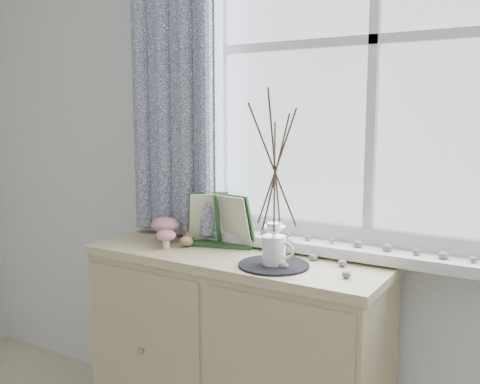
% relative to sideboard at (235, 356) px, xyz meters
% --- Properties ---
extents(sideboard, '(1.20, 0.45, 0.85)m').
position_rel_sideboard_xyz_m(sideboard, '(0.00, 0.00, 0.00)').
color(sideboard, '#CEB690').
rests_on(sideboard, ground).
extents(botanical_book, '(0.35, 0.22, 0.23)m').
position_rel_sideboard_xyz_m(botanical_book, '(-0.12, 0.04, 0.54)').
color(botanical_book, '#1F4020').
rests_on(botanical_book, sideboard).
extents(toadstool_cluster, '(0.16, 0.17, 0.11)m').
position_rel_sideboard_xyz_m(toadstool_cluster, '(-0.32, -0.03, 0.49)').
color(toadstool_cluster, white).
rests_on(toadstool_cluster, sideboard).
extents(wooden_eggs, '(0.09, 0.11, 0.06)m').
position_rel_sideboard_xyz_m(wooden_eggs, '(-0.24, 0.01, 0.45)').
color(wooden_eggs, tan).
rests_on(wooden_eggs, sideboard).
extents(songbird_figurine, '(0.16, 0.10, 0.08)m').
position_rel_sideboard_xyz_m(songbird_figurine, '(0.16, 0.07, 0.46)').
color(songbird_figurine, beige).
rests_on(songbird_figurine, sideboard).
extents(crocheted_doily, '(0.25, 0.25, 0.01)m').
position_rel_sideboard_xyz_m(crocheted_doily, '(0.21, -0.08, 0.43)').
color(crocheted_doily, black).
rests_on(crocheted_doily, sideboard).
extents(twig_pitcher, '(0.25, 0.25, 0.63)m').
position_rel_sideboard_xyz_m(twig_pitcher, '(0.21, -0.08, 0.79)').
color(twig_pitcher, white).
rests_on(twig_pitcher, crocheted_doily).
extents(sideboard_pebbles, '(0.33, 0.23, 0.02)m').
position_rel_sideboard_xyz_m(sideboard_pebbles, '(0.33, 0.01, 0.44)').
color(sideboard_pebbles, gray).
rests_on(sideboard_pebbles, sideboard).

